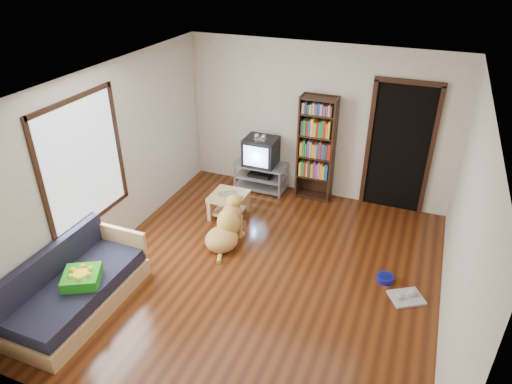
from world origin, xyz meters
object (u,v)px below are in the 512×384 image
at_px(grey_rag, 406,298).
at_px(dog, 227,228).
at_px(green_cushion, 82,278).
at_px(sofa, 77,290).
at_px(coffee_table, 229,201).
at_px(crt_tv, 261,151).
at_px(bookshelf, 317,143).
at_px(laptop, 228,195).
at_px(tv_stand, 261,175).
at_px(dog_bowl, 385,278).

distance_m(grey_rag, dog, 2.63).
relative_size(green_cushion, sofa, 0.23).
bearing_deg(grey_rag, coffee_table, 161.81).
xyz_separation_m(crt_tv, bookshelf, (0.95, 0.07, 0.26)).
bearing_deg(bookshelf, crt_tv, -175.68).
distance_m(grey_rag, crt_tv, 3.49).
distance_m(grey_rag, sofa, 4.07).
height_order(green_cushion, crt_tv, crt_tv).
bearing_deg(bookshelf, grey_rag, -49.34).
distance_m(green_cushion, bookshelf, 4.17).
relative_size(green_cushion, bookshelf, 0.23).
height_order(grey_rag, crt_tv, crt_tv).
height_order(grey_rag, coffee_table, coffee_table).
bearing_deg(laptop, dog, -100.29).
distance_m(grey_rag, tv_stand, 3.41).
bearing_deg(grey_rag, sofa, -156.36).
bearing_deg(grey_rag, green_cushion, -155.68).
bearing_deg(dog_bowl, green_cushion, -150.37).
relative_size(sofa, dog, 1.94).
bearing_deg(grey_rag, dog, 174.65).
bearing_deg(dog_bowl, crt_tv, 144.10).
height_order(tv_stand, crt_tv, crt_tv).
height_order(crt_tv, sofa, crt_tv).
bearing_deg(green_cushion, coffee_table, 46.15).
distance_m(sofa, coffee_table, 2.71).
relative_size(green_cushion, crt_tv, 0.70).
bearing_deg(grey_rag, bookshelf, 130.66).
distance_m(laptop, bookshelf, 1.71).
height_order(laptop, dog_bowl, laptop).
bearing_deg(dog, crt_tv, 94.76).
relative_size(sofa, coffee_table, 3.27).
distance_m(laptop, tv_stand, 1.10).
bearing_deg(dog_bowl, sofa, -151.22).
distance_m(coffee_table, dog, 0.77).
distance_m(green_cushion, laptop, 2.64).
bearing_deg(tv_stand, coffee_table, -97.87).
height_order(laptop, sofa, sofa).
relative_size(tv_stand, coffee_table, 1.64).
height_order(grey_rag, tv_stand, tv_stand).
distance_m(crt_tv, sofa, 3.81).
bearing_deg(bookshelf, dog_bowl, -50.90).
distance_m(laptop, crt_tv, 1.16).
height_order(laptop, coffee_table, laptop).
relative_size(bookshelf, dog, 1.94).
xyz_separation_m(tv_stand, dog, (0.15, -1.76, 0.01)).
relative_size(dog_bowl, coffee_table, 0.40).
relative_size(dog_bowl, crt_tv, 0.38).
xyz_separation_m(laptop, dog_bowl, (2.59, -0.67, -0.37)).
xyz_separation_m(crt_tv, dog, (0.15, -1.78, -0.47)).
distance_m(green_cushion, crt_tv, 3.76).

